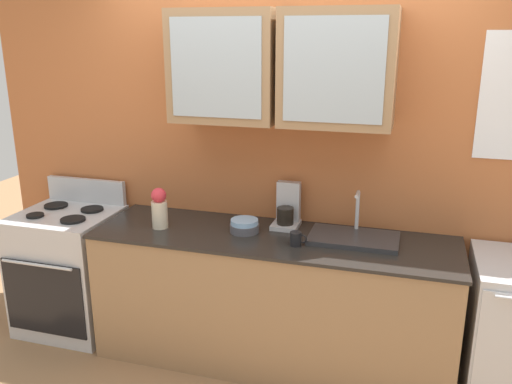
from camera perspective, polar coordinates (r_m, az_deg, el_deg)
ground_plane at (r=3.77m, az=1.64°, el=-17.28°), size 10.00×10.00×0.00m
back_wall_unit at (r=3.51m, az=3.33°, el=6.11°), size 4.33×0.47×2.67m
counter at (r=3.55m, az=1.70°, el=-11.36°), size 2.30×0.67×0.88m
stove_range at (r=4.16m, az=-19.21°, el=-7.83°), size 0.67×0.66×1.06m
sink_faucet at (r=3.34m, az=10.40°, el=-4.76°), size 0.54×0.33×0.29m
bowl_stack at (r=3.42m, az=-1.24°, el=-3.61°), size 0.19×0.19×0.08m
vase at (r=3.52m, az=-10.28°, el=-1.71°), size 0.10×0.10×0.27m
cup_near_sink at (r=3.21m, az=4.30°, el=-5.00°), size 0.10×0.07×0.08m
coffee_maker at (r=3.51m, az=3.34°, el=-1.94°), size 0.17×0.20×0.29m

